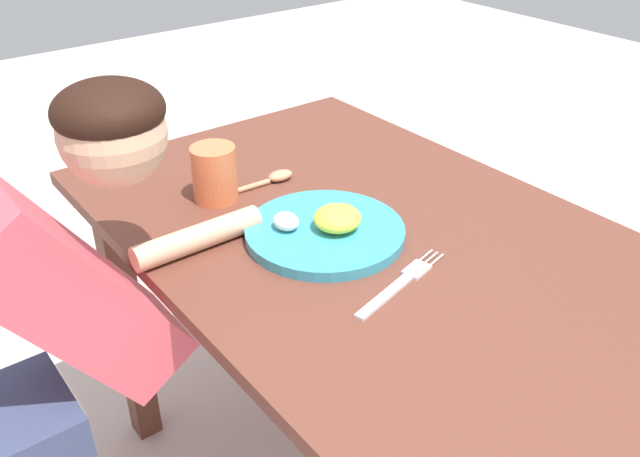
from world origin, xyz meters
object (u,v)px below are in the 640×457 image
(fork, at_px, (400,284))
(spoon, at_px, (265,181))
(person, at_px, (71,390))
(plate, at_px, (326,229))
(drinking_cup, at_px, (214,174))

(fork, distance_m, spoon, 0.40)
(fork, distance_m, person, 0.55)
(spoon, bearing_deg, person, -162.51)
(plate, xyz_separation_m, spoon, (-0.22, 0.03, -0.01))
(spoon, bearing_deg, plate, -94.19)
(spoon, bearing_deg, drinking_cup, 178.02)
(spoon, distance_m, drinking_cup, 0.11)
(spoon, xyz_separation_m, person, (0.13, -0.46, -0.18))
(fork, distance_m, drinking_cup, 0.42)
(fork, relative_size, spoon, 1.06)
(plate, relative_size, person, 0.26)
(fork, bearing_deg, plate, 76.85)
(plate, distance_m, drinking_cup, 0.25)
(drinking_cup, bearing_deg, plate, 18.77)
(plate, bearing_deg, fork, 0.66)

